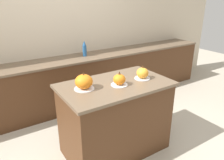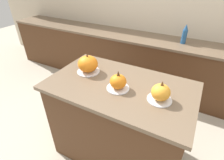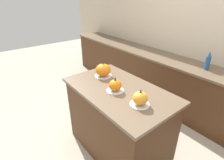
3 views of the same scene
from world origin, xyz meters
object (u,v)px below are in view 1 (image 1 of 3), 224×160
pumpkin_cake_left (84,82)px  bottle_tall (84,49)px  pumpkin_cake_right (142,73)px  pumpkin_cake_center (119,80)px

pumpkin_cake_left → bottle_tall: (0.69, 1.40, 0.01)m
pumpkin_cake_left → pumpkin_cake_right: (0.76, -0.10, -0.01)m
pumpkin_cake_center → pumpkin_cake_right: bearing=2.6°
bottle_tall → pumpkin_cake_left: bearing=-116.4°
pumpkin_cake_center → bottle_tall: size_ratio=0.72×
pumpkin_cake_left → pumpkin_cake_right: pumpkin_cake_left is taller
pumpkin_cake_center → pumpkin_cake_right: (0.36, 0.02, 0.00)m
pumpkin_cake_center → pumpkin_cake_left: bearing=163.2°
pumpkin_cake_left → bottle_tall: bearing=63.6°
pumpkin_cake_left → pumpkin_cake_center: (0.40, -0.12, -0.02)m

